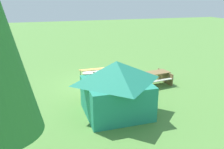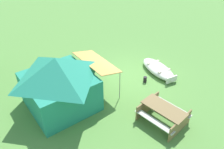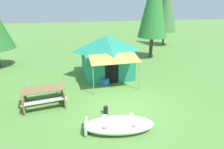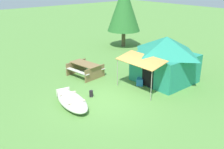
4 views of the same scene
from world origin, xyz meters
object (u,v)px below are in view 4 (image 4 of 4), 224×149
Objects in this scene: canvas_cabin_tent at (165,59)px; cooler_box at (140,81)px; fuel_can at (91,94)px; beached_rowboat at (72,101)px; pine_tree_back_right at (124,7)px; picnic_table at (85,68)px.

canvas_cabin_tent reaches higher than cooler_box.
cooler_box is 1.88× the size of fuel_can.
beached_rowboat is at bearing -92.79° from cooler_box.
fuel_can is at bearing -98.37° from cooler_box.
cooler_box is at bearing -109.29° from canvas_cabin_tent.
canvas_cabin_tent is at bearing 82.93° from beached_rowboat.
fuel_can is (-0.92, -4.35, -1.16)m from canvas_cabin_tent.
beached_rowboat is 4.18m from cooler_box.
picnic_table is at bearing -59.56° from pine_tree_back_right.
picnic_table is at bearing 151.66° from fuel_can.
picnic_table is 7.86m from pine_tree_back_right.
picnic_table is 6.38× the size of fuel_can.
cooler_box is (-0.49, -1.39, -1.13)m from canvas_cabin_tent.
picnic_table reaches higher than cooler_box.
pine_tree_back_right is (-6.28, 7.73, 3.04)m from fuel_can.
beached_rowboat is 3.80m from picnic_table.
beached_rowboat is 11.45m from pine_tree_back_right.
cooler_box is at bearing 28.09° from picnic_table.
beached_rowboat is at bearing -53.95° from pine_tree_back_right.
beached_rowboat reaches higher than fuel_can.
canvas_cabin_tent is at bearing 70.71° from cooler_box.
beached_rowboat is 8.34× the size of fuel_can.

